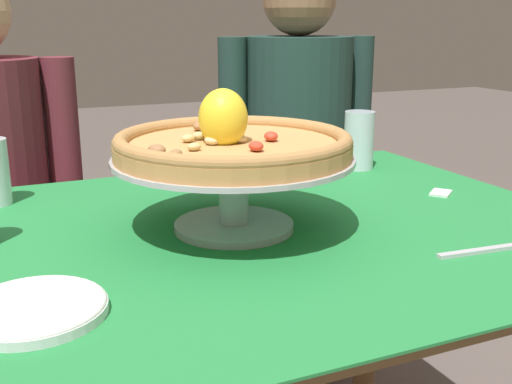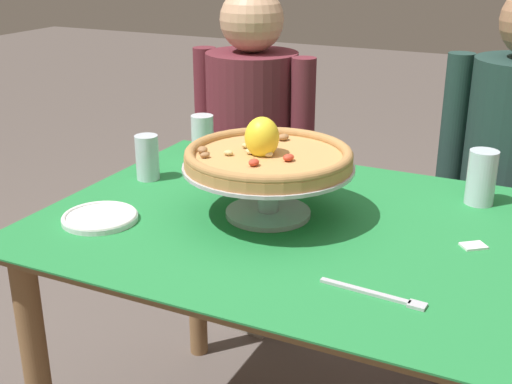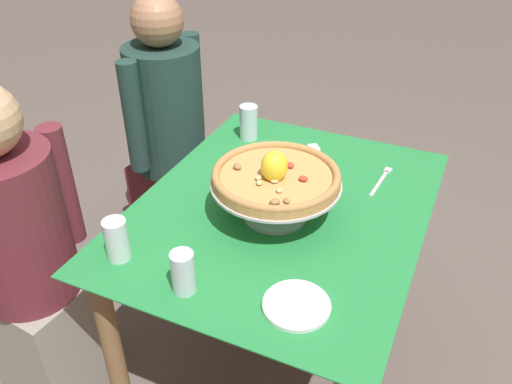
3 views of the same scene
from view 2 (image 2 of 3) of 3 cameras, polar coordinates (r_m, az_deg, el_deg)
The scene contains 11 objects.
dining_table at distance 1.58m, azimuth 2.74°, elevation -6.12°, with size 1.11×0.88×0.72m.
pizza_stand at distance 1.52m, azimuth 1.02°, elevation 0.92°, with size 0.39×0.39×0.12m.
pizza at distance 1.50m, azimuth 0.98°, elevation 3.14°, with size 0.38×0.38×0.11m.
water_glass_back_left at distance 1.96m, azimuth -4.59°, elevation 4.53°, with size 0.07×0.07×0.12m.
water_glass_back_right at distance 1.69m, azimuth 18.70°, elevation 0.94°, with size 0.07×0.07×0.13m.
water_glass_side_left at distance 1.79m, azimuth -9.28°, elevation 2.75°, with size 0.06×0.06×0.12m.
side_plate at distance 1.56m, azimuth -13.21°, elevation -2.12°, with size 0.17×0.17×0.02m.
dinner_fork at distance 1.24m, azimuth 10.42°, elevation -8.65°, with size 0.20×0.03×0.01m.
sugar_packet at distance 1.47m, azimuth 18.12°, elevation -4.40°, with size 0.05×0.04×0.01m, color white.
diner_left at distance 2.35m, azimuth -0.33°, elevation 1.87°, with size 0.47×0.35×1.18m.
diner_right at distance 2.14m, azimuth 21.03°, elevation -0.96°, with size 0.47×0.35×1.22m.
Camera 2 is at (0.54, -1.30, 1.33)m, focal length 46.74 mm.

